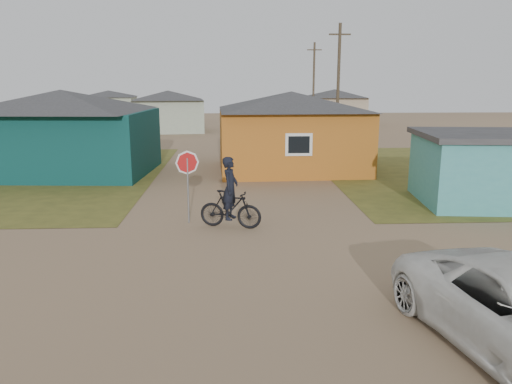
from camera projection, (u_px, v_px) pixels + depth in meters
ground at (253, 275)px, 11.54m from camera, size 120.00×120.00×0.00m
house_teal at (64, 131)px, 23.85m from camera, size 8.93×7.08×4.00m
house_yellow at (291, 130)px, 24.87m from camera, size 7.72×6.76×3.90m
shed_turquoise at (507, 168)px, 18.04m from camera, size 6.71×4.93×2.60m
house_pale_west at (169, 111)px, 44.00m from camera, size 7.04×6.15×3.60m
house_beige_east at (334, 107)px, 50.61m from camera, size 6.95×6.05×3.60m
house_pale_north at (109, 105)px, 55.33m from camera, size 6.28×5.81×3.40m
utility_pole_near at (338, 85)px, 32.40m from camera, size 1.40×0.20×8.00m
utility_pole_far at (314, 84)px, 48.05m from camera, size 1.40×0.20×8.00m
stop_sign at (187, 170)px, 15.44m from camera, size 0.75×0.07×2.30m
cyclist at (230, 202)px, 15.12m from camera, size 2.01×1.08×2.19m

